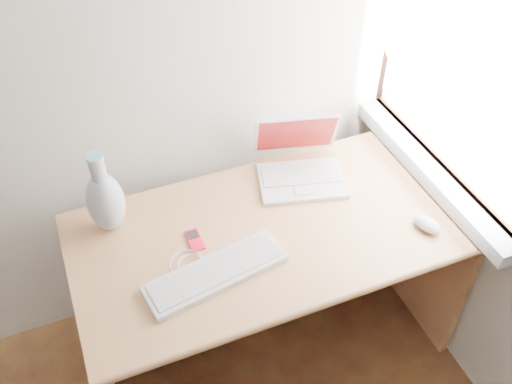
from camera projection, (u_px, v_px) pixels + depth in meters
name	position (u px, v px, depth m)	size (l,w,h in m)	color
window	(466.00, 55.00, 1.85)	(0.11, 0.99, 1.10)	white
desk	(262.00, 251.00, 2.23)	(1.41, 0.71, 0.75)	tan
laptop	(297.00, 165.00, 2.19)	(0.37, 0.35, 0.22)	white
external_keyboard	(216.00, 272.00, 1.86)	(0.50, 0.22, 0.02)	white
mouse	(427.00, 224.00, 2.01)	(0.06, 0.11, 0.04)	white
ipod	(195.00, 240.00, 1.97)	(0.05, 0.10, 0.01)	red
cable_coil	(187.00, 264.00, 1.90)	(0.12, 0.12, 0.01)	white
remote	(172.00, 284.00, 1.84)	(0.03, 0.08, 0.01)	white
vase	(105.00, 200.00, 1.93)	(0.13, 0.13, 0.33)	silver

